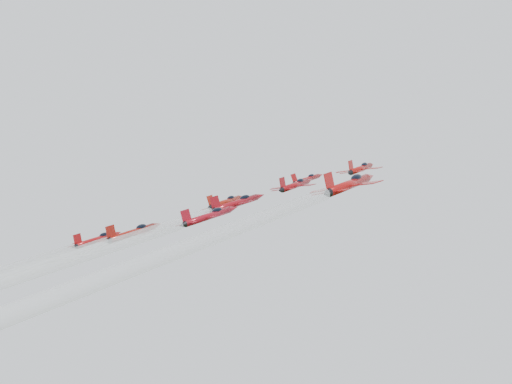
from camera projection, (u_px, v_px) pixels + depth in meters
The scene contains 5 objects.
jet_lead at pixel (307, 179), 140.27m from camera, with size 8.93×11.85×6.12m.
jet_row2_left at pixel (226, 202), 134.90m from camera, with size 10.27×13.63×7.05m.
jet_row2_center at pixel (296, 185), 126.48m from camera, with size 9.97×13.24×6.84m.
jet_row2_right at pixel (361, 168), 122.05m from camera, with size 9.37×12.44×6.43m.
jet_rear_farright at pixel (16, 312), 43.54m from camera, with size 10.37×102.78×47.65m.
Camera 1 is at (71.15, -86.34, 129.06)m, focal length 45.00 mm.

